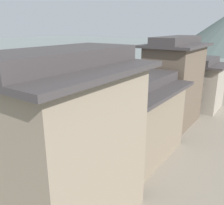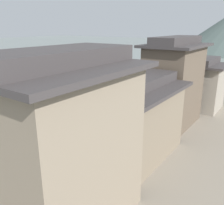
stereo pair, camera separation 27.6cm
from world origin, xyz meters
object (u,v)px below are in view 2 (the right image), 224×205
object	(u,v)px
house_waterfront_second	(136,118)
house_waterfront_narrow	(199,84)
boat_moored_nearest	(214,72)
boat_moored_far	(143,96)
boat_upstream_distant	(187,70)
house_waterfront_tall	(174,83)
boat_moored_second	(176,93)
mooring_post_dock_mid	(120,130)
boat_midriver_upstream	(30,141)
mooring_post_dock_near	(59,166)
boat_crossing_west	(96,135)
boat_midriver_drifting	(193,80)
house_waterfront_nearest	(62,143)
mooring_post_dock_far	(170,100)
boat_moored_third	(145,105)

from	to	relation	value
house_waterfront_second	house_waterfront_narrow	xyz separation A→B (m)	(0.33, 14.39, 0.02)
boat_moored_nearest	boat_moored_far	world-z (taller)	boat_moored_far
boat_upstream_distant	house_waterfront_tall	world-z (taller)	house_waterfront_tall
boat_moored_second	house_waterfront_tall	distance (m)	14.43
mooring_post_dock_mid	boat_midriver_upstream	bearing A→B (deg)	-140.49
boat_moored_far	boat_upstream_distant	size ratio (longest dim) A/B	1.08
house_waterfront_narrow	mooring_post_dock_near	size ratio (longest dim) A/B	7.42
boat_midriver_upstream	boat_crossing_west	xyz separation A→B (m)	(4.24, 4.34, 0.15)
house_waterfront_tall	boat_midriver_drifting	bearing A→B (deg)	102.40
boat_moored_far	boat_crossing_west	size ratio (longest dim) A/B	0.88
boat_upstream_distant	boat_moored_nearest	bearing A→B (deg)	25.46
boat_upstream_distant	boat_moored_far	bearing A→B (deg)	-85.54
boat_upstream_distant	mooring_post_dock_mid	distance (m)	40.08
house_waterfront_second	boat_moored_nearest	bearing A→B (deg)	96.11
boat_moored_nearest	house_waterfront_nearest	world-z (taller)	house_waterfront_nearest
boat_moored_second	house_waterfront_narrow	world-z (taller)	house_waterfront_narrow
boat_moored_far	house_waterfront_tall	bearing A→B (deg)	-47.85
mooring_post_dock_far	house_waterfront_second	bearing A→B (deg)	-77.79
boat_upstream_distant	house_waterfront_narrow	xyz separation A→B (m)	(10.54, -27.45, 3.39)
boat_midriver_drifting	mooring_post_dock_mid	size ratio (longest dim) A/B	4.61
boat_moored_third	house_waterfront_narrow	distance (m)	7.24
boat_midriver_drifting	house_waterfront_second	size ratio (longest dim) A/B	0.47
boat_moored_far	house_waterfront_second	xyz separation A→B (m)	(8.24, -16.49, 3.45)
mooring_post_dock_near	boat_moored_second	bearing A→B (deg)	93.58
boat_upstream_distant	house_waterfront_second	distance (m)	43.20
house_waterfront_nearest	house_waterfront_tall	distance (m)	15.48
boat_moored_nearest	boat_upstream_distant	world-z (taller)	boat_upstream_distant
boat_moored_third	house_waterfront_narrow	bearing A→B (deg)	17.44
boat_crossing_west	house_waterfront_nearest	distance (m)	11.76
boat_moored_second	house_waterfront_second	distance (m)	21.39
boat_moored_second	boat_moored_third	size ratio (longest dim) A/B	1.08
boat_crossing_west	mooring_post_dock_mid	world-z (taller)	mooring_post_dock_mid
boat_midriver_upstream	house_waterfront_second	world-z (taller)	house_waterfront_second
boat_upstream_distant	mooring_post_dock_near	bearing A→B (deg)	-81.33
boat_moored_third	boat_midriver_drifting	world-z (taller)	boat_moored_third
boat_upstream_distant	boat_crossing_west	bearing A→B (deg)	-83.00
boat_moored_third	boat_crossing_west	distance (m)	11.04
boat_moored_second	house_waterfront_narrow	distance (m)	8.64
boat_moored_nearest	boat_moored_third	bearing A→B (deg)	-91.84
boat_crossing_west	mooring_post_dock_near	size ratio (longest dim) A/B	5.77
house_waterfront_tall	mooring_post_dock_mid	size ratio (longest dim) A/B	10.46
boat_moored_third	mooring_post_dock_far	xyz separation A→B (m)	(2.74, 1.61, 0.72)
boat_moored_third	house_waterfront_nearest	size ratio (longest dim) A/B	0.42
boat_upstream_distant	boat_moored_third	bearing A→B (deg)	-81.42
house_waterfront_narrow	mooring_post_dock_mid	bearing A→B (deg)	-105.73
boat_moored_third	house_waterfront_tall	xyz separation A→B (m)	(5.53, -4.80, 4.66)
boat_moored_far	mooring_post_dock_far	distance (m)	5.78
house_waterfront_narrow	boat_moored_third	bearing A→B (deg)	-162.56
boat_midriver_drifting	boat_upstream_distant	bearing A→B (deg)	115.16
boat_moored_second	boat_moored_third	world-z (taller)	boat_moored_second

